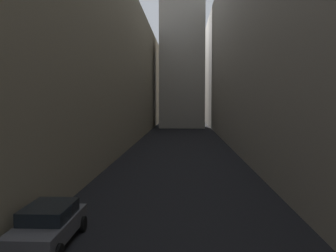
% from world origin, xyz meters
% --- Properties ---
extents(ground_plane, '(264.00, 264.00, 0.00)m').
position_xyz_m(ground_plane, '(0.00, 48.00, 0.00)').
color(ground_plane, black).
extents(building_block_left, '(14.00, 108.00, 18.18)m').
position_xyz_m(building_block_left, '(-12.50, 50.00, 9.09)').
color(building_block_left, gray).
rests_on(building_block_left, ground).
extents(building_block_right, '(15.68, 108.00, 22.61)m').
position_xyz_m(building_block_right, '(13.34, 50.00, 11.30)').
color(building_block_right, gray).
rests_on(building_block_right, ground).
extents(parked_car_left_third, '(1.90, 4.27, 1.40)m').
position_xyz_m(parked_car_left_third, '(-4.40, 19.27, 0.74)').
color(parked_car_left_third, '#4C4C51').
rests_on(parked_car_left_third, ground).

